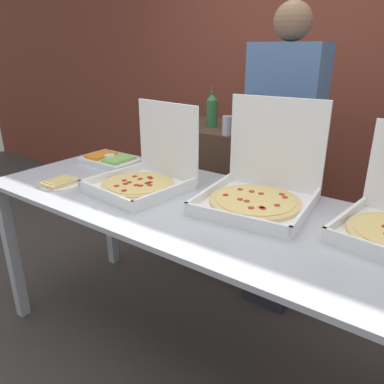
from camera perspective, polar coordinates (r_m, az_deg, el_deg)
name	(u,v)px	position (r m, az deg, el deg)	size (l,w,h in m)	color
ground_plane	(192,349)	(2.29, 0.00, -22.75)	(16.00, 16.00, 0.00)	#423D38
brick_wall_behind	(321,74)	(3.19, 19.04, 16.67)	(10.00, 0.06, 2.80)	brown
buffet_table	(192,222)	(1.83, 0.00, -4.55)	(2.20, 0.88, 0.90)	#B7BABF
pizza_box_far_right	(261,187)	(1.77, 10.42, 0.79)	(0.52, 0.54, 0.47)	white
pizza_box_near_right	(145,174)	(1.96, -7.11, 2.77)	(0.47, 0.48, 0.43)	white
paper_plate_front_center	(60,183)	(2.12, -19.49, 1.34)	(0.21, 0.21, 0.03)	white
veggie_tray	(110,160)	(2.44, -12.38, 4.82)	(0.36, 0.23, 0.05)	white
sideboard_podium	(210,192)	(2.93, 2.83, -0.08)	(0.70, 0.55, 1.06)	#4C3323
soda_bottle	(212,110)	(2.70, 3.07, 12.43)	(0.08, 0.08, 0.28)	#2D6638
soda_can_silver	(227,126)	(2.44, 5.40, 10.04)	(0.07, 0.07, 0.12)	silver
person_guest_plaid	(280,164)	(2.25, 13.29, 4.13)	(0.40, 0.22, 1.82)	#2D2D38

